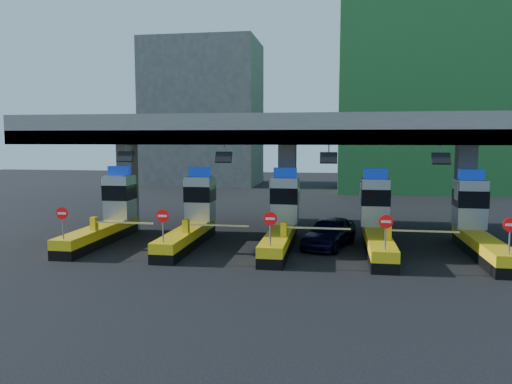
# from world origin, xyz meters

# --- Properties ---
(ground) EXTENTS (120.00, 120.00, 0.00)m
(ground) POSITION_xyz_m (0.00, 0.00, 0.00)
(ground) COLOR black
(ground) RESTS_ON ground
(toll_canopy) EXTENTS (28.00, 12.09, 7.00)m
(toll_canopy) POSITION_xyz_m (0.00, 2.87, 6.13)
(toll_canopy) COLOR slate
(toll_canopy) RESTS_ON ground
(toll_lane_far_left) EXTENTS (4.43, 8.00, 4.16)m
(toll_lane_far_left) POSITION_xyz_m (-10.00, 0.28, 1.40)
(toll_lane_far_left) COLOR black
(toll_lane_far_left) RESTS_ON ground
(toll_lane_left) EXTENTS (4.43, 8.00, 4.16)m
(toll_lane_left) POSITION_xyz_m (-5.00, 0.28, 1.40)
(toll_lane_left) COLOR black
(toll_lane_left) RESTS_ON ground
(toll_lane_center) EXTENTS (4.43, 8.00, 4.16)m
(toll_lane_center) POSITION_xyz_m (0.00, 0.28, 1.40)
(toll_lane_center) COLOR black
(toll_lane_center) RESTS_ON ground
(toll_lane_right) EXTENTS (4.43, 8.00, 4.16)m
(toll_lane_right) POSITION_xyz_m (5.00, 0.28, 1.40)
(toll_lane_right) COLOR black
(toll_lane_right) RESTS_ON ground
(toll_lane_far_right) EXTENTS (4.43, 8.00, 4.16)m
(toll_lane_far_right) POSITION_xyz_m (10.00, 0.28, 1.40)
(toll_lane_far_right) COLOR black
(toll_lane_far_right) RESTS_ON ground
(bg_building_scaffold) EXTENTS (18.00, 12.00, 28.00)m
(bg_building_scaffold) POSITION_xyz_m (12.00, 32.00, 14.00)
(bg_building_scaffold) COLOR #1E5926
(bg_building_scaffold) RESTS_ON ground
(bg_building_concrete) EXTENTS (14.00, 10.00, 18.00)m
(bg_building_concrete) POSITION_xyz_m (-14.00, 36.00, 9.00)
(bg_building_concrete) COLOR #4C4C49
(bg_building_concrete) RESTS_ON ground
(van) EXTENTS (3.27, 5.11, 1.62)m
(van) POSITION_xyz_m (2.55, 0.25, 0.81)
(van) COLOR black
(van) RESTS_ON ground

